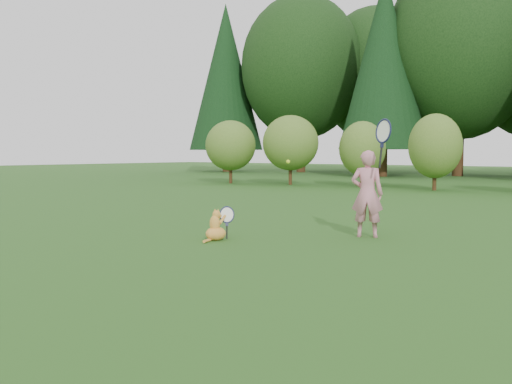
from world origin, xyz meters
The scene contains 5 objects.
ground centered at (0.00, 0.00, 0.00)m, with size 100.00×100.00×0.00m, color #1D4B15.
shrub_row centered at (0.00, 13.00, 1.40)m, with size 28.00×3.00×2.80m, color #416820, non-canonical shape.
child centered at (1.70, 1.73, 0.72)m, with size 0.81×0.54×2.05m.
cat centered at (0.03, 0.04, 0.25)m, with size 0.36×0.70×0.64m.
tennis_ball centered at (0.96, 0.60, 1.20)m, with size 0.06×0.06×0.06m.
Camera 1 is at (5.81, -6.37, 1.34)m, focal length 40.00 mm.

